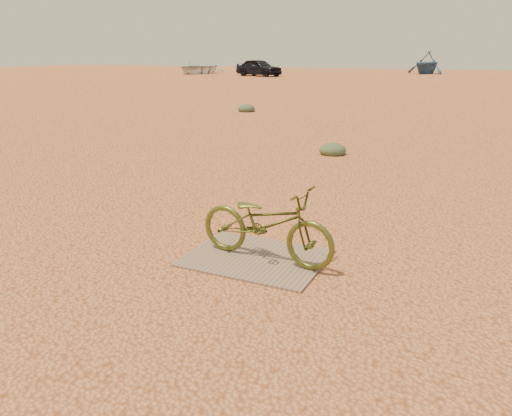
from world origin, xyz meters
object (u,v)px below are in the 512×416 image
at_px(plywood_board, 256,258).
at_px(bicycle, 266,223).
at_px(boat_near_left, 197,67).
at_px(car, 259,68).
at_px(boat_far_left, 427,62).

distance_m(plywood_board, bicycle, 0.41).
bearing_deg(plywood_board, boat_near_left, 122.50).
distance_m(car, boat_far_left, 16.42).
height_order(plywood_board, boat_far_left, boat_far_left).
xyz_separation_m(bicycle, car, (-16.69, 35.70, 0.31)).
xyz_separation_m(boat_near_left, boat_far_left, (19.73, 8.90, 0.47)).
height_order(bicycle, boat_far_left, boat_far_left).
bearing_deg(boat_far_left, plywood_board, -64.57).
bearing_deg(bicycle, boat_far_left, 9.86).
bearing_deg(bicycle, plywood_board, 90.13).
distance_m(car, boat_near_left, 7.65).
relative_size(plywood_board, boat_far_left, 0.35).
height_order(boat_near_left, boat_far_left, boat_far_left).
height_order(car, boat_near_left, car).
bearing_deg(boat_near_left, plywood_board, -60.61).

